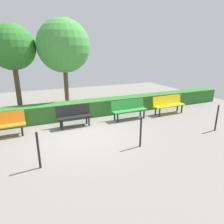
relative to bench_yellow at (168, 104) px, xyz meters
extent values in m
plane|color=gray|center=(4.56, 0.67, -0.48)|extent=(19.16, 19.16, 0.00)
cube|color=yellow|center=(0.00, 0.08, -0.07)|extent=(1.65, 0.45, 0.05)
cube|color=yellow|center=(0.00, -0.11, 0.17)|extent=(1.64, 0.14, 0.42)
cylinder|color=black|center=(-0.68, 0.21, -0.29)|extent=(0.07, 0.07, 0.39)
cylinder|color=black|center=(-0.67, -0.09, -0.29)|extent=(0.07, 0.07, 0.39)
cylinder|color=black|center=(0.67, 0.24, -0.29)|extent=(0.07, 0.07, 0.39)
cylinder|color=black|center=(0.67, -0.06, -0.29)|extent=(0.07, 0.07, 0.39)
cube|color=#2D8C38|center=(2.14, 0.03, -0.07)|extent=(1.63, 0.45, 0.05)
cube|color=#2D8C38|center=(2.14, -0.16, 0.17)|extent=(1.62, 0.15, 0.42)
cylinder|color=black|center=(1.47, 0.17, -0.29)|extent=(0.07, 0.07, 0.39)
cylinder|color=black|center=(1.48, -0.13, -0.29)|extent=(0.07, 0.07, 0.39)
cylinder|color=black|center=(2.79, 0.20, -0.29)|extent=(0.07, 0.07, 0.39)
cylinder|color=black|center=(2.80, -0.10, -0.29)|extent=(0.07, 0.07, 0.39)
cube|color=black|center=(4.57, -0.05, -0.07)|extent=(1.39, 0.47, 0.05)
cube|color=black|center=(4.57, -0.24, 0.17)|extent=(1.38, 0.18, 0.42)
cylinder|color=black|center=(4.03, 0.08, -0.29)|extent=(0.07, 0.07, 0.39)
cylinder|color=black|center=(4.04, -0.22, -0.29)|extent=(0.07, 0.07, 0.39)
cylinder|color=black|center=(5.10, 0.12, -0.29)|extent=(0.07, 0.07, 0.39)
cylinder|color=black|center=(5.11, -0.18, -0.29)|extent=(0.07, 0.07, 0.39)
cube|color=orange|center=(7.04, -0.04, -0.07)|extent=(1.37, 0.46, 0.05)
cube|color=orange|center=(7.05, -0.23, 0.17)|extent=(1.36, 0.15, 0.42)
cylinder|color=black|center=(6.51, 0.09, -0.29)|extent=(0.07, 0.07, 0.39)
cylinder|color=black|center=(6.52, -0.21, -0.29)|extent=(0.07, 0.07, 0.39)
cube|color=#2D6B28|center=(3.48, -1.22, -0.12)|extent=(15.16, 0.76, 0.73)
cylinder|color=brown|center=(4.34, -2.58, 0.72)|extent=(0.22, 0.22, 2.40)
sphere|color=#479942|center=(4.34, -2.58, 2.67)|extent=(2.50, 2.50, 2.50)
cylinder|color=brown|center=(6.57, -3.16, 0.75)|extent=(0.23, 0.23, 2.47)
sphere|color=#337A2D|center=(6.57, -3.16, 2.61)|extent=(2.09, 2.09, 2.09)
cylinder|color=black|center=(-0.26, 2.48, 0.02)|extent=(0.06, 0.06, 1.00)
cylinder|color=black|center=(3.08, 2.48, 0.02)|extent=(0.06, 0.06, 1.00)
cylinder|color=black|center=(6.10, 2.48, 0.02)|extent=(0.06, 0.06, 1.00)
camera|label=1|loc=(6.19, 7.33, 2.41)|focal=31.63mm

